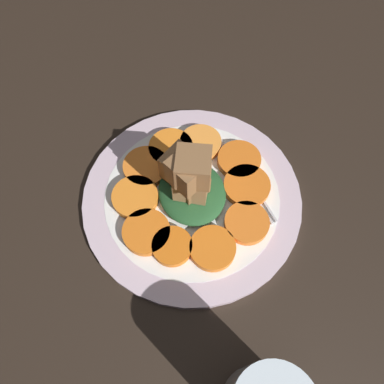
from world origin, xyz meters
The scene contains 14 objects.
table_slab centered at (0.00, 0.00, 1.00)cm, with size 120.00×120.00×2.00cm, color black.
plate centered at (0.00, 0.00, 2.52)cm, with size 30.75×30.75×1.05cm.
carrot_slice_0 centered at (7.60, -3.88, 3.70)cm, with size 6.19×6.19×1.21cm, color #F99438.
carrot_slice_1 centered at (8.11, 0.60, 3.70)cm, with size 6.56×6.56×1.21cm, color orange.
carrot_slice_2 centered at (6.15, 4.95, 3.70)cm, with size 6.57×6.57×1.21cm, color orange.
carrot_slice_3 centered at (1.89, 7.63, 3.70)cm, with size 6.42×6.42×1.21cm, color orange.
carrot_slice_4 centered at (-3.55, 7.51, 3.70)cm, with size 6.34×6.34×1.21cm, color orange.
carrot_slice_5 centered at (-6.50, 4.87, 3.70)cm, with size 5.28×5.28×1.21cm, color orange.
carrot_slice_6 centered at (-8.40, -0.47, 3.70)cm, with size 6.03×6.03×1.21cm, color orange.
carrot_slice_7 centered at (-6.51, -5.52, 3.70)cm, with size 6.01×6.01×1.21cm, color orange.
carrot_slice_8 centered at (-1.33, -7.65, 3.70)cm, with size 6.54×6.54×1.21cm, color orange.
carrot_slice_9 centered at (3.00, -8.22, 3.70)cm, with size 6.30×6.30×1.21cm, color orange.
center_pile centered at (0.28, 0.12, 7.14)cm, with size 10.64×9.24×10.37cm.
fork centered at (0.52, -7.48, 3.30)cm, with size 17.38×3.84×0.40cm.
Camera 1 is at (-22.59, 7.52, 49.78)cm, focal length 35.00 mm.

